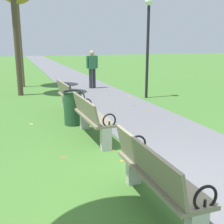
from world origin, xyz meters
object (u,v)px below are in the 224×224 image
object	(u,v)px
park_bench_3	(69,96)
pedestrian_walking	(92,67)
trash_bin	(73,108)
lamp_post	(148,33)
park_bench_1	(156,175)
park_bench_2	(91,117)

from	to	relation	value
park_bench_3	pedestrian_walking	distance (m)	4.39
pedestrian_walking	trash_bin	xyz separation A→B (m)	(-1.95, -5.19, -0.50)
pedestrian_walking	trash_bin	distance (m)	5.57
lamp_post	park_bench_1	bearing A→B (deg)	-115.42
pedestrian_walking	trash_bin	size ratio (longest dim) A/B	1.93
park_bench_3	trash_bin	bearing A→B (deg)	-96.93
trash_bin	park_bench_3	bearing A→B (deg)	83.07
park_bench_1	trash_bin	xyz separation A→B (m)	(-0.15, 4.03, -0.06)
pedestrian_walking	trash_bin	bearing A→B (deg)	-110.59
park_bench_1	park_bench_3	xyz separation A→B (m)	(0.00, 5.24, 0.00)
park_bench_1	pedestrian_walking	bearing A→B (deg)	78.93
park_bench_2	lamp_post	distance (m)	5.17
park_bench_3	lamp_post	size ratio (longest dim) A/B	0.46
park_bench_2	pedestrian_walking	world-z (taller)	pedestrian_walking
lamp_post	park_bench_3	bearing A→B (deg)	-157.34
trash_bin	lamp_post	distance (m)	4.52
park_bench_2	pedestrian_walking	size ratio (longest dim) A/B	1.00
park_bench_3	pedestrian_walking	size ratio (longest dim) A/B	1.00
park_bench_1	trash_bin	size ratio (longest dim) A/B	1.91
lamp_post	pedestrian_walking	bearing A→B (deg)	115.88
lamp_post	park_bench_2	bearing A→B (deg)	-129.98
park_bench_3	trash_bin	size ratio (longest dim) A/B	1.93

